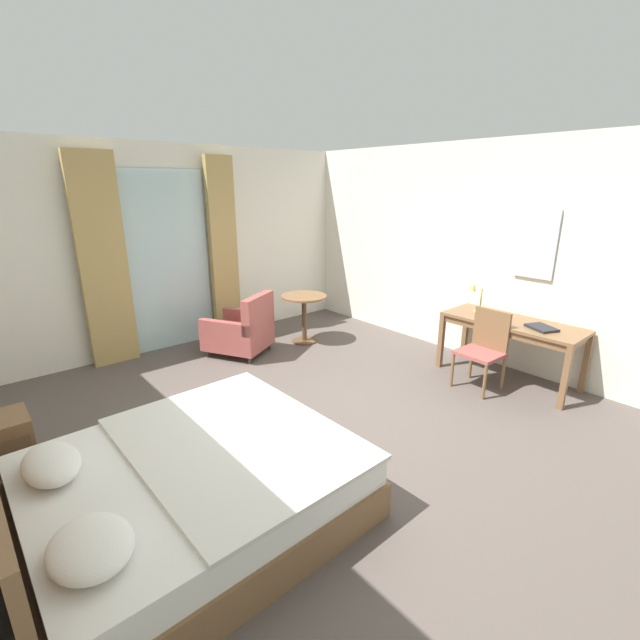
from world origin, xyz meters
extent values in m
cube|color=#564C47|center=(0.00, 0.00, -0.05)|extent=(6.08, 6.73, 0.10)
cube|color=white|center=(0.00, 3.10, 1.39)|extent=(5.68, 0.12, 2.79)
cube|color=white|center=(2.78, 0.00, 1.39)|extent=(0.12, 6.33, 2.79)
cube|color=silver|center=(-0.22, 3.02, 1.23)|extent=(1.22, 0.02, 2.45)
cube|color=tan|center=(-1.05, 2.92, 1.32)|extent=(0.56, 0.10, 2.65)
cube|color=tan|center=(0.61, 2.92, 1.32)|extent=(0.41, 0.10, 2.65)
cube|color=brown|center=(-1.50, -0.40, 0.13)|extent=(2.09, 1.87, 0.27)
cube|color=white|center=(-1.50, -0.40, 0.37)|extent=(2.03, 1.81, 0.20)
cube|color=brown|center=(-2.56, -0.42, 0.50)|extent=(0.09, 1.87, 0.99)
cube|color=silver|center=(-1.16, -0.40, 0.49)|extent=(1.39, 1.84, 0.03)
ellipsoid|color=white|center=(-2.24, -0.86, 0.54)|extent=(0.41, 0.51, 0.13)
ellipsoid|color=white|center=(-2.25, 0.02, 0.55)|extent=(0.34, 0.55, 0.15)
cube|color=brown|center=(-2.47, 0.91, 0.28)|extent=(0.41, 0.40, 0.55)
cube|color=brown|center=(-2.47, 0.70, 0.39)|extent=(0.35, 0.01, 0.13)
cube|color=brown|center=(2.36, -0.69, 0.72)|extent=(0.65, 1.56, 0.04)
cube|color=brown|center=(2.36, -0.69, 0.66)|extent=(0.60, 1.48, 0.08)
cube|color=brown|center=(2.65, -1.43, 0.35)|extent=(0.06, 0.06, 0.70)
cube|color=brown|center=(2.63, 0.06, 0.35)|extent=(0.06, 0.06, 0.70)
cube|color=brown|center=(2.08, -1.44, 0.35)|extent=(0.06, 0.06, 0.70)
cube|color=brown|center=(2.06, 0.05, 0.35)|extent=(0.06, 0.06, 0.70)
cube|color=#9E4C47|center=(1.86, -0.60, 0.43)|extent=(0.43, 0.47, 0.04)
cube|color=brown|center=(2.05, -0.60, 0.68)|extent=(0.05, 0.43, 0.46)
cylinder|color=brown|center=(1.68, -0.38, 0.20)|extent=(0.04, 0.04, 0.41)
cylinder|color=brown|center=(1.67, -0.80, 0.20)|extent=(0.04, 0.04, 0.41)
cylinder|color=brown|center=(2.06, -0.40, 0.20)|extent=(0.04, 0.04, 0.41)
cylinder|color=brown|center=(2.04, -0.81, 0.20)|extent=(0.04, 0.04, 0.41)
cylinder|color=tan|center=(2.38, -0.26, 0.74)|extent=(0.16, 0.16, 0.02)
cylinder|color=tan|center=(2.38, -0.26, 0.89)|extent=(0.02, 0.02, 0.29)
cone|color=tan|center=(2.28, -0.20, 1.07)|extent=(0.14, 0.12, 0.14)
cube|color=#232328|center=(2.31, -1.04, 0.75)|extent=(0.32, 0.36, 0.03)
cube|color=#9E4C47|center=(0.33, 2.14, 0.24)|extent=(0.97, 1.01, 0.28)
cube|color=#9E4C47|center=(0.49, 1.84, 0.62)|extent=(0.66, 0.43, 0.47)
cube|color=#9E4C47|center=(0.59, 2.27, 0.46)|extent=(0.46, 0.74, 0.16)
cube|color=#9E4C47|center=(0.07, 2.00, 0.46)|extent=(0.46, 0.74, 0.16)
cylinder|color=#4C3D2D|center=(0.42, 2.56, 0.05)|extent=(0.04, 0.04, 0.10)
cylinder|color=#4C3D2D|center=(-0.08, 2.29, 0.05)|extent=(0.04, 0.04, 0.10)
cylinder|color=#4C3D2D|center=(0.74, 1.98, 0.05)|extent=(0.04, 0.04, 0.10)
cylinder|color=#4C3D2D|center=(0.24, 1.71, 0.05)|extent=(0.04, 0.04, 0.10)
cylinder|color=brown|center=(1.32, 1.91, 0.70)|extent=(0.66, 0.66, 0.03)
cylinder|color=brown|center=(1.32, 1.91, 0.34)|extent=(0.07, 0.07, 0.68)
cylinder|color=brown|center=(1.32, 1.91, 0.01)|extent=(0.36, 0.36, 0.02)
cube|color=silver|center=(2.70, -0.69, 1.59)|extent=(0.02, 0.45, 0.79)
camera|label=1|loc=(-2.49, -2.91, 2.26)|focal=24.47mm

